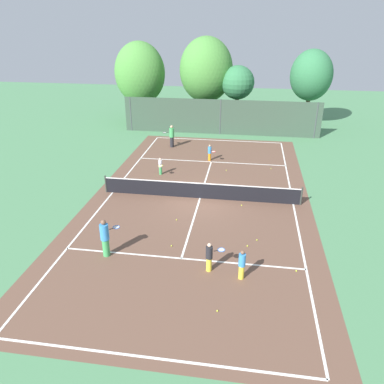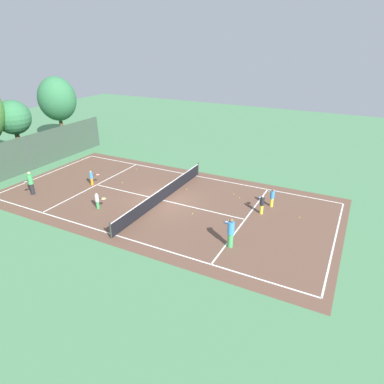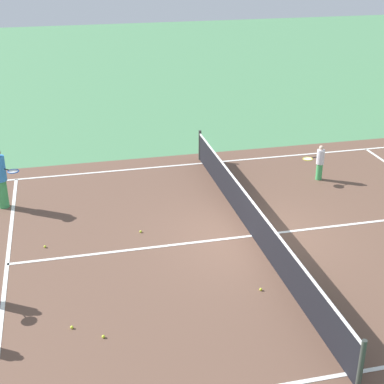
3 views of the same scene
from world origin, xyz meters
TOP-DOWN VIEW (x-y plane):
  - ground_plane at (0.00, 0.00)m, footprint 80.00×80.00m
  - court_surface at (0.00, 0.00)m, footprint 13.00×25.00m
  - tennis_net at (0.00, 0.00)m, footprint 11.90×0.10m
  - perimeter_fence at (0.00, 14.00)m, footprint 18.00×0.12m
  - tree_2 at (8.29, 18.80)m, footprint 4.02×4.22m
  - tree_3 at (1.32, 17.05)m, footprint 3.18×3.18m
  - player_0 at (-0.15, 6.71)m, footprint 0.69×0.78m
  - player_1 at (-3.43, -6.66)m, footprint 0.84×0.87m
  - player_2 at (1.35, -7.09)m, footprint 0.86×0.60m
  - player_3 at (-3.66, 9.53)m, footprint 0.97×0.63m
  - player_4 at (2.72, -7.42)m, footprint 0.29×0.29m
  - player_5 at (-3.21, 3.38)m, footprint 0.46×0.84m
  - tennis_ball_0 at (3.39, -4.33)m, footprint 0.07×0.07m
  - tennis_ball_1 at (-0.89, -2.92)m, footprint 0.07×0.07m
  - tennis_ball_2 at (-0.64, -5.48)m, footprint 0.07×0.07m
  - tennis_ball_3 at (5.06, -6.61)m, footprint 0.07×0.07m
  - tennis_ball_4 at (1.25, 4.76)m, footprint 0.07×0.07m
  - tennis_ball_5 at (2.52, -0.65)m, footprint 0.07×0.07m
  - tennis_ball_6 at (1.92, -9.56)m, footprint 0.07×0.07m
  - tennis_ball_7 at (2.94, -4.94)m, footprint 0.07×0.07m
  - tennis_ball_8 at (4.41, 5.57)m, footprint 0.07×0.07m

SIDE VIEW (x-z plane):
  - ground_plane at x=0.00m, z-range 0.00..0.00m
  - court_surface at x=0.00m, z-range 0.00..0.01m
  - tennis_ball_0 at x=3.39m, z-range 0.00..0.07m
  - tennis_ball_1 at x=-0.89m, z-range 0.00..0.07m
  - tennis_ball_2 at x=-0.64m, z-range 0.00..0.07m
  - tennis_ball_3 at x=5.06m, z-range 0.00..0.07m
  - tennis_ball_4 at x=1.25m, z-range 0.00..0.07m
  - tennis_ball_5 at x=2.52m, z-range 0.00..0.07m
  - tennis_ball_6 at x=1.92m, z-range 0.00..0.07m
  - tennis_ball_7 at x=2.94m, z-range 0.00..0.07m
  - tennis_ball_8 at x=4.41m, z-range 0.00..0.07m
  - tennis_net at x=0.00m, z-range -0.04..1.06m
  - player_5 at x=-3.21m, z-range 0.03..1.22m
  - player_0 at x=-0.15m, z-range 0.03..1.26m
  - player_4 at x=2.72m, z-range 0.02..1.38m
  - player_2 at x=1.35m, z-range 0.03..1.40m
  - player_1 at x=-3.43m, z-range 0.03..1.88m
  - player_3 at x=-3.66m, z-range 0.03..1.88m
  - perimeter_fence at x=0.00m, z-range 0.00..3.20m
  - tree_3 at x=1.32m, z-range 1.29..7.14m
  - tree_2 at x=8.29m, z-range 1.20..8.46m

